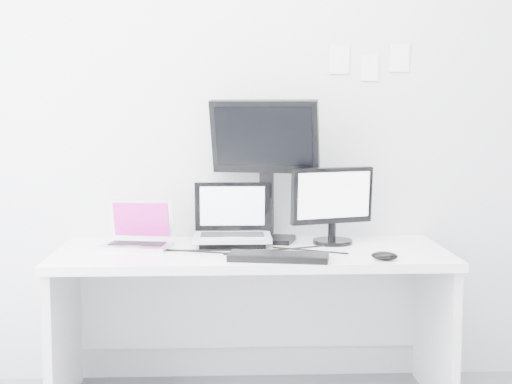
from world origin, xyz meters
TOP-DOWN VIEW (x-y plane):
  - back_wall at (0.00, 1.60)m, footprint 3.60×0.00m
  - desk at (0.00, 1.25)m, footprint 1.80×0.70m
  - macbook at (-0.53, 1.30)m, footprint 0.35×0.29m
  - speaker at (-0.10, 1.53)m, footprint 0.13×0.13m
  - dell_laptop at (-0.09, 1.35)m, footprint 0.37×0.29m
  - rear_monitor at (0.08, 1.46)m, footprint 0.55×0.32m
  - samsung_monitor at (0.40, 1.39)m, footprint 0.45×0.31m
  - keyboard at (0.11, 1.01)m, footprint 0.45×0.23m
  - mouse at (0.56, 0.99)m, footprint 0.14×0.11m
  - wall_note_0 at (0.45, 1.59)m, footprint 0.10×0.00m
  - wall_note_1 at (0.60, 1.59)m, footprint 0.09×0.00m
  - wall_note_2 at (0.75, 1.59)m, footprint 0.10×0.00m

SIDE VIEW (x-z plane):
  - desk at x=0.00m, z-range 0.00..0.73m
  - keyboard at x=0.11m, z-range 0.73..0.76m
  - mouse at x=0.56m, z-range 0.73..0.77m
  - speaker at x=-0.10m, z-range 0.73..0.93m
  - macbook at x=-0.53m, z-range 0.73..0.96m
  - dell_laptop at x=-0.09m, z-range 0.73..1.03m
  - samsung_monitor at x=0.40m, z-range 0.73..1.11m
  - rear_monitor at x=0.08m, z-range 0.73..1.44m
  - back_wall at x=0.00m, z-range -0.45..3.15m
  - wall_note_1 at x=0.60m, z-range 1.52..1.65m
  - wall_note_0 at x=0.45m, z-range 1.55..1.69m
  - wall_note_2 at x=0.75m, z-range 1.56..1.70m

